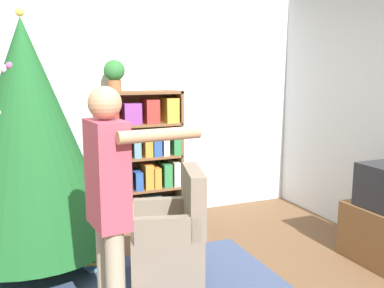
% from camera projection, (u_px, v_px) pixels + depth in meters
% --- Properties ---
extents(wall_back, '(8.00, 0.10, 2.60)m').
position_uv_depth(wall_back, '(116.00, 107.00, 4.75)').
color(wall_back, silver).
rests_on(wall_back, ground_plane).
extents(bookshelf, '(0.93, 0.31, 1.48)m').
position_uv_depth(bookshelf, '(140.00, 160.00, 4.71)').
color(bookshelf, brown).
rests_on(bookshelf, ground_plane).
extents(christmas_tree, '(1.44, 1.44, 2.19)m').
position_uv_depth(christmas_tree, '(28.00, 135.00, 3.56)').
color(christmas_tree, '#4C3323').
rests_on(christmas_tree, ground_plane).
extents(armchair, '(0.70, 0.69, 0.92)m').
position_uv_depth(armchair, '(171.00, 242.00, 3.47)').
color(armchair, '#7A6B5B').
rests_on(armchair, ground_plane).
extents(standing_person, '(0.66, 0.47, 1.61)m').
position_uv_depth(standing_person, '(110.00, 202.00, 2.44)').
color(standing_person, '#9E937F').
rests_on(standing_person, ground_plane).
extents(potted_plant, '(0.22, 0.22, 0.33)m').
position_uv_depth(potted_plant, '(114.00, 73.00, 4.46)').
color(potted_plant, '#935B38').
rests_on(potted_plant, bookshelf).
extents(book_pile_near_tree, '(0.24, 0.17, 0.08)m').
position_uv_depth(book_pile_near_tree, '(96.00, 265.00, 3.69)').
color(book_pile_near_tree, '#5B899E').
rests_on(book_pile_near_tree, ground_plane).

